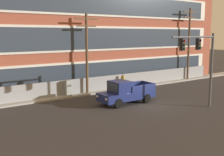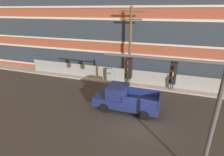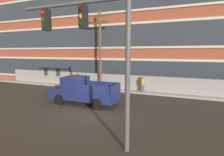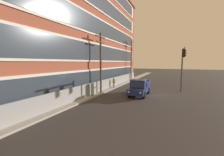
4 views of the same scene
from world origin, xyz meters
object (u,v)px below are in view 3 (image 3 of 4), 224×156
pickup_truck_navy (82,91)px  pedestrian_near_cabinet (143,83)px  electrical_cabinet (82,80)px  traffic_signal_mast (95,42)px  utility_pole_near_corner (100,47)px

pickup_truck_navy → pedestrian_near_cabinet: (3.58, 4.99, 0.01)m
pickup_truck_navy → electrical_cabinet: 5.82m
traffic_signal_mast → pickup_truck_navy: 7.08m
pickup_truck_navy → electrical_cabinet: bearing=121.7°
pedestrian_near_cabinet → utility_pole_near_corner: bearing=179.2°
pickup_truck_navy → pedestrian_near_cabinet: size_ratio=3.14×
traffic_signal_mast → pickup_truck_navy: size_ratio=1.16×
traffic_signal_mast → pickup_truck_navy: traffic_signal_mast is taller
pedestrian_near_cabinet → traffic_signal_mast: bearing=-89.2°
utility_pole_near_corner → pickup_truck_navy: bearing=-79.9°
electrical_cabinet → utility_pole_near_corner: bearing=2.8°
utility_pole_near_corner → pedestrian_near_cabinet: utility_pole_near_corner is taller
traffic_signal_mast → pedestrian_near_cabinet: size_ratio=3.64×
electrical_cabinet → pedestrian_near_cabinet: bearing=0.4°
utility_pole_near_corner → electrical_cabinet: bearing=-177.2°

